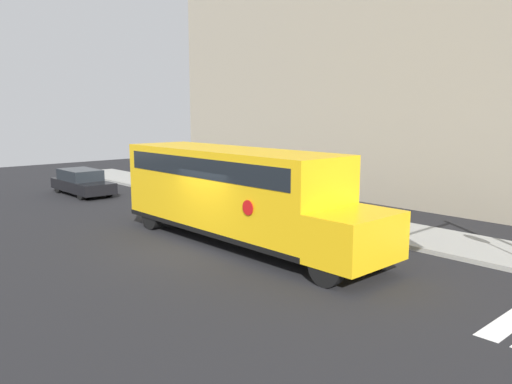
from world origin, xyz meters
name	(u,v)px	position (x,y,z in m)	size (l,w,h in m)	color
ground_plane	(198,250)	(0.00, 0.00, 0.00)	(60.00, 60.00, 0.00)	black
sidewalk_strip	(328,218)	(0.00, 6.50, 0.07)	(44.00, 3.00, 0.15)	#9E9E99
building_backdrop	(419,70)	(0.00, 13.00, 6.31)	(32.00, 4.00, 12.63)	#9E937F
school_bus	(235,190)	(0.13, 1.49, 1.81)	(10.56, 2.57, 3.15)	yellow
parked_car	(82,182)	(-12.93, 1.79, 0.67)	(4.53, 1.70, 1.34)	black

